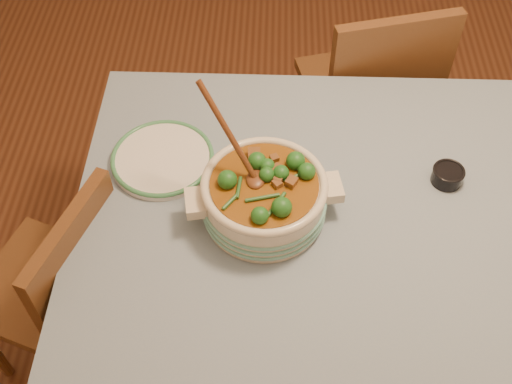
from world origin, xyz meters
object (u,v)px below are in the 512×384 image
chair_far (372,91)px  chair_left (63,285)px  stew_casserole (264,195)px  dining_table (379,230)px  white_plate (163,158)px  condiment_bowl (448,175)px

chair_far → chair_left: (-0.98, -0.83, -0.05)m
stew_casserole → chair_left: 0.70m
dining_table → chair_far: 0.75m
white_plate → chair_left: 0.49m
chair_far → white_plate: bearing=25.5°
stew_casserole → chair_left: bearing=-172.8°
white_plate → chair_far: size_ratio=0.36×
dining_table → white_plate: (-0.62, 0.15, 0.11)m
condiment_bowl → dining_table: bearing=-149.2°
dining_table → white_plate: white_plate is taller
dining_table → chair_far: size_ratio=1.83×
dining_table → chair_left: 0.94m
dining_table → chair_far: (0.06, 0.73, -0.14)m
stew_casserole → condiment_bowl: stew_casserole is taller
chair_left → dining_table: bearing=115.5°
dining_table → stew_casserole: bearing=-176.0°
dining_table → chair_left: size_ratio=2.01×
dining_table → condiment_bowl: condiment_bowl is taller
dining_table → chair_left: (-0.92, -0.10, -0.19)m
stew_casserole → chair_far: 0.91m
chair_left → white_plate: bearing=149.4°
stew_casserole → chair_left: (-0.60, -0.08, -0.36)m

